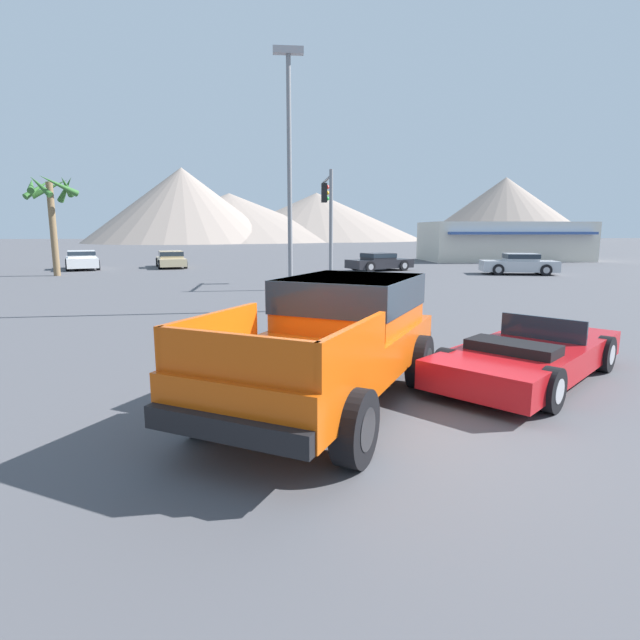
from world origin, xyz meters
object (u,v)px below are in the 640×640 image
(red_convertible_car, at_px, (530,356))
(orange_pickup_truck, at_px, (337,332))
(parked_car_white, at_px, (82,260))
(palm_tree_tall, at_px, (51,199))
(parked_car_tan, at_px, (171,259))
(parked_car_silver, at_px, (519,264))
(street_lamp_post, at_px, (289,158))
(parked_car_dark, at_px, (379,262))
(traffic_light_main, at_px, (328,208))

(red_convertible_car, bearing_deg, orange_pickup_truck, -119.34)
(parked_car_white, distance_m, palm_tree_tall, 6.10)
(parked_car_tan, xyz_separation_m, palm_tree_tall, (-5.12, -5.99, 3.68))
(parked_car_silver, relative_size, parked_car_tan, 0.94)
(parked_car_white, relative_size, parked_car_tan, 0.98)
(parked_car_tan, bearing_deg, parked_car_white, 175.60)
(parked_car_silver, relative_size, palm_tree_tall, 0.80)
(parked_car_silver, xyz_separation_m, street_lamp_post, (-13.77, -12.43, 4.06))
(red_convertible_car, xyz_separation_m, parked_car_silver, (9.94, 20.23, 0.22))
(street_lamp_post, xyz_separation_m, palm_tree_tall, (-12.82, 13.95, -0.42))
(parked_car_tan, bearing_deg, red_convertible_car, -83.12)
(orange_pickup_truck, height_order, parked_car_silver, orange_pickup_truck)
(parked_car_tan, height_order, street_lamp_post, street_lamp_post)
(parked_car_dark, bearing_deg, street_lamp_post, -44.18)
(parked_car_white, relative_size, traffic_light_main, 0.92)
(parked_car_silver, height_order, parked_car_dark, parked_car_silver)
(parked_car_silver, bearing_deg, traffic_light_main, 126.56)
(red_convertible_car, height_order, parked_car_silver, parked_car_silver)
(parked_car_white, relative_size, street_lamp_post, 0.60)
(parked_car_dark, bearing_deg, palm_tree_tall, -107.16)
(orange_pickup_truck, bearing_deg, parked_car_tan, 135.28)
(parked_car_dark, bearing_deg, parked_car_silver, 42.70)
(parked_car_white, xyz_separation_m, street_lamp_post, (13.26, -18.83, 4.05))
(parked_car_dark, xyz_separation_m, palm_tree_tall, (-18.99, -1.92, 3.68))
(street_lamp_post, height_order, palm_tree_tall, street_lamp_post)
(parked_car_white, xyz_separation_m, traffic_light_main, (15.20, -11.60, 2.92))
(orange_pickup_truck, relative_size, parked_car_silver, 1.20)
(traffic_light_main, distance_m, street_lamp_post, 7.58)
(orange_pickup_truck, height_order, parked_car_white, orange_pickup_truck)
(parked_car_silver, bearing_deg, parked_car_white, 89.53)
(parked_car_dark, relative_size, parked_car_tan, 0.95)
(parked_car_silver, bearing_deg, street_lamp_post, 144.92)
(street_lamp_post, bearing_deg, traffic_light_main, 74.94)
(orange_pickup_truck, height_order, palm_tree_tall, palm_tree_tall)
(parked_car_dark, relative_size, palm_tree_tall, 0.81)
(parked_car_white, distance_m, traffic_light_main, 19.34)
(red_convertible_car, bearing_deg, parked_car_white, 170.76)
(parked_car_tan, xyz_separation_m, street_lamp_post, (7.69, -19.94, 4.10))
(traffic_light_main, height_order, street_lamp_post, street_lamp_post)
(parked_car_white, relative_size, parked_car_dark, 1.03)
(parked_car_silver, relative_size, street_lamp_post, 0.58)
(red_convertible_car, bearing_deg, traffic_light_main, 145.22)
(street_lamp_post, distance_m, palm_tree_tall, 18.95)
(orange_pickup_truck, xyz_separation_m, red_convertible_car, (3.43, 0.76, -0.64))
(parked_car_silver, distance_m, traffic_light_main, 13.24)
(parked_car_white, xyz_separation_m, palm_tree_tall, (0.44, -4.88, 3.63))
(traffic_light_main, xyz_separation_m, street_lamp_post, (-1.95, -7.24, 1.13))
(red_convertible_car, height_order, parked_car_dark, parked_car_dark)
(red_convertible_car, distance_m, traffic_light_main, 15.48)
(parked_car_tan, distance_m, palm_tree_tall, 8.70)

